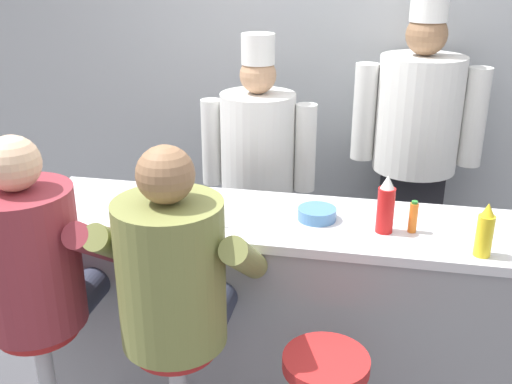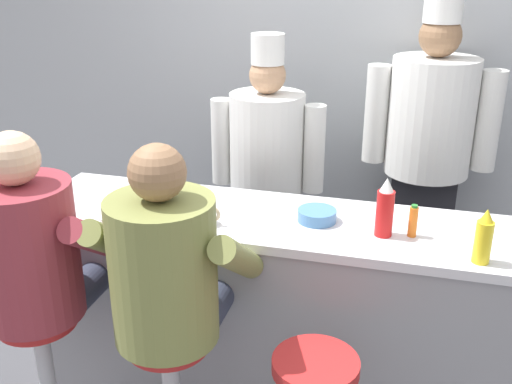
# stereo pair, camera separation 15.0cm
# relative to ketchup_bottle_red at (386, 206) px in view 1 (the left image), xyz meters

# --- Properties ---
(wall_back) EXTENTS (10.00, 0.06, 2.70)m
(wall_back) POSITION_rel_ketchup_bottle_red_xyz_m (-0.36, 1.43, 0.26)
(wall_back) COLOR #B2B7BC
(wall_back) RESTS_ON ground_plane
(diner_counter) EXTENTS (2.45, 0.57, 0.97)m
(diner_counter) POSITION_rel_ketchup_bottle_red_xyz_m (-0.36, 0.06, -0.60)
(diner_counter) COLOR gray
(diner_counter) RESTS_ON ground_plane
(ketchup_bottle_red) EXTENTS (0.07, 0.07, 0.25)m
(ketchup_bottle_red) POSITION_rel_ketchup_bottle_red_xyz_m (0.00, 0.00, 0.00)
(ketchup_bottle_red) COLOR red
(ketchup_bottle_red) RESTS_ON diner_counter
(mustard_bottle_yellow) EXTENTS (0.06, 0.06, 0.22)m
(mustard_bottle_yellow) POSITION_rel_ketchup_bottle_red_xyz_m (0.37, -0.14, -0.02)
(mustard_bottle_yellow) COLOR yellow
(mustard_bottle_yellow) RESTS_ON diner_counter
(hot_sauce_bottle_orange) EXTENTS (0.04, 0.04, 0.14)m
(hot_sauce_bottle_orange) POSITION_rel_ketchup_bottle_red_xyz_m (0.11, 0.02, -0.05)
(hot_sauce_bottle_orange) COLOR orange
(hot_sauce_bottle_orange) RESTS_ON diner_counter
(breakfast_plate) EXTENTS (0.26, 0.26, 0.05)m
(breakfast_plate) POSITION_rel_ketchup_bottle_red_xyz_m (-1.09, -0.09, -0.10)
(breakfast_plate) COLOR white
(breakfast_plate) RESTS_ON diner_counter
(cereal_bowl) EXTENTS (0.17, 0.17, 0.05)m
(cereal_bowl) POSITION_rel_ketchup_bottle_red_xyz_m (-0.28, 0.07, -0.09)
(cereal_bowl) COLOR #4C7FB7
(cereal_bowl) RESTS_ON diner_counter
(coffee_mug_tan) EXTENTS (0.13, 0.09, 0.09)m
(coffee_mug_tan) POSITION_rel_ketchup_bottle_red_xyz_m (-0.75, -0.09, -0.07)
(coffee_mug_tan) COLOR beige
(coffee_mug_tan) RESTS_ON diner_counter
(diner_seated_maroon) EXTENTS (0.60, 0.59, 1.46)m
(diner_seated_maroon) POSITION_rel_ketchup_bottle_red_xyz_m (-1.31, -0.48, -0.16)
(diner_seated_maroon) COLOR #B2B5BA
(diner_seated_maroon) RESTS_ON ground_plane
(diner_seated_olive) EXTENTS (0.60, 0.59, 1.46)m
(diner_seated_olive) POSITION_rel_ketchup_bottle_red_xyz_m (-0.75, -0.48, -0.16)
(diner_seated_olive) COLOR #B2B5BA
(diner_seated_olive) RESTS_ON ground_plane
(cook_in_whites_near) EXTENTS (0.65, 0.42, 1.66)m
(cook_in_whites_near) POSITION_rel_ketchup_bottle_red_xyz_m (-0.70, 0.83, -0.18)
(cook_in_whites_near) COLOR #232328
(cook_in_whites_near) RESTS_ON ground_plane
(cook_in_whites_far) EXTENTS (0.74, 0.47, 1.88)m
(cook_in_whites_far) POSITION_rel_ketchup_bottle_red_xyz_m (0.17, 1.12, -0.05)
(cook_in_whites_far) COLOR #232328
(cook_in_whites_far) RESTS_ON ground_plane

